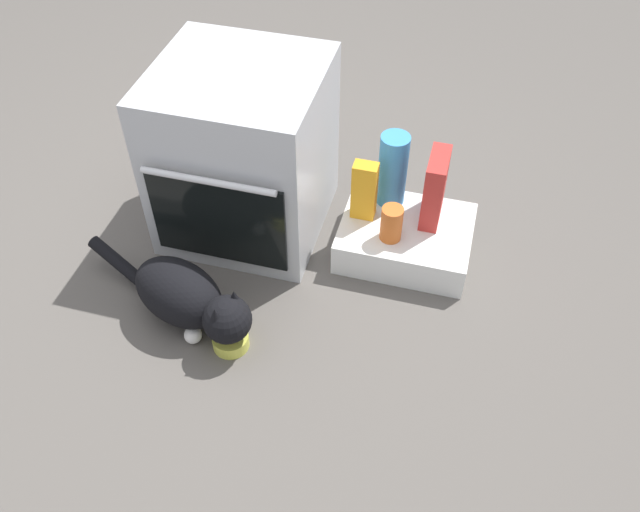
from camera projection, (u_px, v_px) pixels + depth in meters
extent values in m
plane|color=#56514C|center=(206.00, 285.00, 2.49)|extent=(8.00, 8.00, 0.00)
cube|color=#B7BABF|center=(244.00, 152.00, 2.49)|extent=(0.59, 0.57, 0.68)
cube|color=black|center=(218.00, 221.00, 2.35)|extent=(0.50, 0.01, 0.37)
cylinder|color=silver|center=(208.00, 181.00, 2.19)|extent=(0.47, 0.02, 0.02)
cube|color=white|center=(405.00, 238.00, 2.56)|extent=(0.49, 0.38, 0.14)
cylinder|color=#D1D14C|center=(231.00, 341.00, 2.28)|extent=(0.13, 0.13, 0.05)
sphere|color=brown|center=(230.00, 337.00, 2.27)|extent=(0.07, 0.07, 0.07)
ellipsoid|color=black|center=(179.00, 292.00, 2.30)|extent=(0.41, 0.33, 0.22)
sphere|color=black|center=(227.00, 319.00, 2.19)|extent=(0.17, 0.17, 0.17)
cone|color=black|center=(235.00, 299.00, 2.17)|extent=(0.06, 0.06, 0.07)
cone|color=black|center=(216.00, 317.00, 2.12)|extent=(0.06, 0.06, 0.07)
cylinder|color=black|center=(122.00, 266.00, 2.46)|extent=(0.30, 0.15, 0.13)
sphere|color=silver|center=(217.00, 313.00, 2.36)|extent=(0.06, 0.06, 0.06)
sphere|color=silver|center=(193.00, 335.00, 2.29)|extent=(0.06, 0.06, 0.06)
cube|color=orange|center=(364.00, 191.00, 2.46)|extent=(0.09, 0.06, 0.24)
cube|color=#B72D28|center=(435.00, 188.00, 2.44)|extent=(0.07, 0.18, 0.28)
cylinder|color=#D16023|center=(391.00, 223.00, 2.41)|extent=(0.08, 0.08, 0.14)
cylinder|color=#388CD1|center=(393.00, 170.00, 2.50)|extent=(0.11, 0.11, 0.30)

